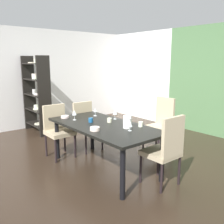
# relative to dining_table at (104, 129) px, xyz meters

# --- Properties ---
(ground_plane) EXTENTS (5.86, 6.10, 0.02)m
(ground_plane) POSITION_rel_dining_table_xyz_m (-0.41, 0.11, -0.67)
(ground_plane) COLOR #2E2219
(back_panel_interior) EXTENTS (2.19, 0.10, 2.52)m
(back_panel_interior) POSITION_rel_dining_table_xyz_m (-2.24, 3.11, 0.60)
(back_panel_interior) COLOR silver
(back_panel_interior) RESTS_ON ground_plane
(left_interior_panel) EXTENTS (0.10, 6.10, 2.52)m
(left_interior_panel) POSITION_rel_dining_table_xyz_m (-3.28, 0.11, 0.60)
(left_interior_panel) COLOR silver
(left_interior_panel) RESTS_ON ground_plane
(dining_table) EXTENTS (1.95, 0.95, 0.74)m
(dining_table) POSITION_rel_dining_table_xyz_m (0.00, 0.00, 0.00)
(dining_table) COLOR black
(dining_table) RESTS_ON ground_plane
(chair_left_near) EXTENTS (0.44, 0.44, 0.94)m
(chair_left_near) POSITION_rel_dining_table_xyz_m (-0.97, -0.31, -0.13)
(chair_left_near) COLOR tan
(chair_left_near) RESTS_ON ground_plane
(chair_head_far) EXTENTS (0.44, 0.45, 1.02)m
(chair_head_far) POSITION_rel_dining_table_xyz_m (0.00, 1.38, -0.10)
(chair_head_far) COLOR tan
(chair_head_far) RESTS_ON ground_plane
(chair_right_far) EXTENTS (0.44, 0.44, 1.01)m
(chair_right_far) POSITION_rel_dining_table_xyz_m (0.98, 0.31, -0.11)
(chair_right_far) COLOR tan
(chair_right_far) RESTS_ON ground_plane
(chair_left_far) EXTENTS (0.44, 0.44, 0.92)m
(chair_left_far) POSITION_rel_dining_table_xyz_m (-0.97, 0.31, -0.14)
(chair_left_far) COLOR tan
(chair_left_far) RESTS_ON ground_plane
(display_shelf) EXTENTS (0.96, 0.31, 1.83)m
(display_shelf) POSITION_rel_dining_table_xyz_m (-2.71, 0.04, 0.27)
(display_shelf) COLOR black
(display_shelf) RESTS_ON ground_plane
(wine_glass_rear) EXTENTS (0.07, 0.07, 0.17)m
(wine_glass_rear) POSITION_rel_dining_table_xyz_m (-0.56, -0.20, 0.20)
(wine_glass_rear) COLOR silver
(wine_glass_rear) RESTS_ON dining_table
(wine_glass_near_window) EXTENTS (0.08, 0.08, 0.15)m
(wine_glass_near_window) POSITION_rel_dining_table_xyz_m (-0.17, 0.37, 0.19)
(wine_glass_near_window) COLOR silver
(wine_glass_near_window) RESTS_ON dining_table
(wine_glass_near_shelf) EXTENTS (0.07, 0.07, 0.15)m
(wine_glass_near_shelf) POSITION_rel_dining_table_xyz_m (0.51, 0.08, 0.18)
(wine_glass_near_shelf) COLOR silver
(wine_glass_near_shelf) RESTS_ON dining_table
(wine_glass_east) EXTENTS (0.07, 0.07, 0.14)m
(wine_glass_east) POSITION_rel_dining_table_xyz_m (-0.60, 0.26, 0.18)
(wine_glass_east) COLOR silver
(wine_glass_east) RESTS_ON dining_table
(serving_bowl_north) EXTENTS (0.14, 0.14, 0.05)m
(serving_bowl_north) POSITION_rel_dining_table_xyz_m (0.18, -0.30, 0.10)
(serving_bowl_north) COLOR #FDE3D0
(serving_bowl_north) RESTS_ON dining_table
(serving_bowl_front) EXTENTS (0.14, 0.14, 0.04)m
(serving_bowl_front) POSITION_rel_dining_table_xyz_m (-0.80, -0.24, 0.10)
(serving_bowl_front) COLOR beige
(serving_bowl_front) RESTS_ON dining_table
(cup_south) EXTENTS (0.07, 0.07, 0.07)m
(cup_south) POSITION_rel_dining_table_xyz_m (-0.06, 0.16, 0.11)
(cup_south) COLOR beige
(cup_south) RESTS_ON dining_table
(cup_right) EXTENTS (0.07, 0.07, 0.08)m
(cup_right) POSITION_rel_dining_table_xyz_m (0.45, 0.36, 0.12)
(cup_right) COLOR white
(cup_right) RESTS_ON dining_table
(cup_left) EXTENTS (0.07, 0.07, 0.07)m
(cup_left) POSITION_rel_dining_table_xyz_m (-0.25, -0.07, 0.11)
(cup_left) COLOR #1A5388
(cup_left) RESTS_ON dining_table
(pitcher_corner) EXTENTS (0.14, 0.13, 0.19)m
(pitcher_corner) POSITION_rel_dining_table_xyz_m (0.38, 0.15, 0.17)
(pitcher_corner) COLOR white
(pitcher_corner) RESTS_ON dining_table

